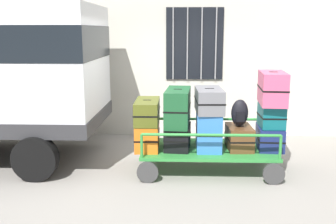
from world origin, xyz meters
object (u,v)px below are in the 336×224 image
suitcase_midleft_middle (178,107)px  suitcase_center_middle (209,100)px  suitcase_midright_bottom (239,137)px  suitcase_midleft_bottom (178,137)px  suitcase_right_top (272,88)px  suitcase_left_bottom (148,135)px  suitcase_right_middle (271,116)px  backpack (240,113)px  luggage_cart (208,151)px  suitcase_right_bottom (270,137)px  suitcase_left_middle (147,111)px  suitcase_center_bottom (208,130)px

suitcase_midleft_middle → suitcase_center_middle: suitcase_center_middle is taller
suitcase_midright_bottom → suitcase_midleft_bottom: bearing=-178.5°
suitcase_right_top → suitcase_midright_bottom: bearing=-177.2°
suitcase_left_bottom → suitcase_right_middle: 2.04m
backpack → luggage_cart: bearing=174.9°
suitcase_center_middle → backpack: suitcase_center_middle is taller
luggage_cart → suitcase_right_bottom: size_ratio=3.28×
suitcase_left_middle → suitcase_center_middle: suitcase_center_middle is taller
suitcase_left_middle → suitcase_midleft_middle: 0.51m
suitcase_right_top → suitcase_right_middle: bearing=-90.0°
suitcase_midleft_middle → suitcase_center_middle: size_ratio=1.10×
suitcase_right_bottom → suitcase_left_middle: bearing=179.9°
suitcase_right_bottom → suitcase_right_top: suitcase_right_top is taller
suitcase_center_bottom → suitcase_left_middle: bearing=179.6°
suitcase_right_bottom → backpack: 0.66m
suitcase_right_top → backpack: size_ratio=1.90×
suitcase_left_middle → suitcase_center_middle: bearing=-1.5°
suitcase_right_top → suitcase_center_bottom: bearing=179.9°
suitcase_center_middle → suitcase_midleft_middle: bearing=-178.7°
suitcase_midleft_bottom → backpack: (0.99, -0.01, 0.40)m
suitcase_left_bottom → suitcase_left_middle: bearing=-90.0°
suitcase_right_bottom → backpack: bearing=-172.9°
suitcase_center_bottom → suitcase_midright_bottom: 0.52m
suitcase_midleft_bottom → suitcase_right_top: size_ratio=0.79×
suitcase_left_bottom → suitcase_left_middle: suitcase_left_middle is taller
suitcase_left_middle → suitcase_center_bottom: (1.00, -0.01, -0.30)m
suitcase_left_bottom → suitcase_midright_bottom: bearing=-1.7°
suitcase_left_bottom → suitcase_center_bottom: (1.00, -0.02, 0.10)m
suitcase_left_bottom → suitcase_center_middle: size_ratio=1.06×
suitcase_midleft_middle → suitcase_center_bottom: suitcase_midleft_middle is taller
suitcase_midright_bottom → suitcase_left_bottom: bearing=178.3°
suitcase_left_bottom → suitcase_midleft_bottom: size_ratio=1.35×
suitcase_midleft_bottom → suitcase_right_middle: bearing=0.9°
luggage_cart → suitcase_right_bottom: suitcase_right_bottom is taller
suitcase_right_middle → suitcase_midleft_middle: bearing=-180.0°
luggage_cart → backpack: (0.49, -0.04, 0.66)m
suitcase_left_bottom → suitcase_right_middle: suitcase_right_middle is taller
suitcase_midleft_bottom → suitcase_center_bottom: (0.50, 0.05, 0.11)m
suitcase_right_top → backpack: 0.65m
suitcase_midleft_middle → suitcase_right_top: (1.51, 0.03, 0.31)m
suitcase_left_bottom → suitcase_midright_bottom: 1.51m
suitcase_center_bottom → suitcase_midleft_bottom: bearing=-174.0°
suitcase_center_middle → suitcase_right_middle: size_ratio=1.61×
suitcase_center_bottom → suitcase_right_middle: 1.04m
suitcase_left_middle → suitcase_right_top: bearing=-0.2°
suitcase_center_middle → suitcase_right_top: size_ratio=1.00×
suitcase_left_middle → luggage_cart: bearing=-1.3°
suitcase_midright_bottom → backpack: 0.41m
suitcase_center_bottom → suitcase_right_middle: size_ratio=1.54×
suitcase_left_middle → suitcase_midleft_bottom: suitcase_left_middle is taller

